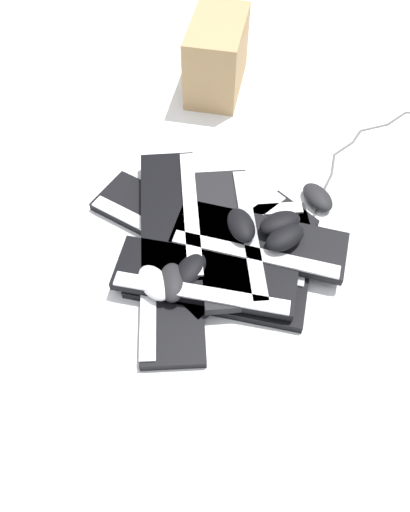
% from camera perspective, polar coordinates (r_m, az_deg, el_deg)
% --- Properties ---
extents(ground_plane, '(3.20, 3.20, 0.00)m').
position_cam_1_polar(ground_plane, '(1.27, -3.03, -2.23)').
color(ground_plane, white).
extents(keyboard_0, '(0.43, 0.40, 0.03)m').
position_cam_1_polar(keyboard_0, '(1.29, 4.11, 0.59)').
color(keyboard_0, black).
rests_on(keyboard_0, ground).
extents(keyboard_1, '(0.45, 0.18, 0.03)m').
position_cam_1_polar(keyboard_1, '(1.33, 2.62, 2.90)').
color(keyboard_1, black).
rests_on(keyboard_1, ground).
extents(keyboard_2, '(0.45, 0.36, 0.03)m').
position_cam_1_polar(keyboard_2, '(1.35, -4.01, 3.90)').
color(keyboard_2, black).
rests_on(keyboard_2, ground).
extents(keyboard_3, '(0.16, 0.44, 0.03)m').
position_cam_1_polar(keyboard_3, '(1.24, -3.94, -3.16)').
color(keyboard_3, black).
rests_on(keyboard_3, ground).
extents(keyboard_4, '(0.46, 0.25, 0.03)m').
position_cam_1_polar(keyboard_4, '(1.23, 1.34, -3.40)').
color(keyboard_4, black).
rests_on(keyboard_4, ground).
extents(keyboard_5, '(0.18, 0.45, 0.03)m').
position_cam_1_polar(keyboard_5, '(1.28, 2.70, 2.37)').
color(keyboard_5, black).
rests_on(keyboard_5, keyboard_0).
extents(keyboard_6, '(0.46, 0.24, 0.03)m').
position_cam_1_polar(keyboard_6, '(1.21, 0.03, -2.46)').
color(keyboard_6, black).
rests_on(keyboard_6, keyboard_4).
extents(keyboard_7, '(0.46, 0.27, 0.03)m').
position_cam_1_polar(keyboard_7, '(1.28, 6.18, 1.74)').
color(keyboard_7, black).
rests_on(keyboard_7, keyboard_1).
extents(keyboard_8, '(0.17, 0.45, 0.03)m').
position_cam_1_polar(keyboard_8, '(1.33, -3.92, 4.79)').
color(keyboard_8, black).
rests_on(keyboard_8, keyboard_2).
extents(mouse_0, '(0.13, 0.10, 0.04)m').
position_cam_1_polar(mouse_0, '(1.28, 8.57, 3.77)').
color(mouse_0, black).
rests_on(mouse_0, keyboard_7).
extents(mouse_1, '(0.07, 0.11, 0.04)m').
position_cam_1_polar(mouse_1, '(1.20, -3.77, -3.03)').
color(mouse_1, black).
rests_on(mouse_1, keyboard_3).
extents(mouse_2, '(0.13, 0.12, 0.04)m').
position_cam_1_polar(mouse_2, '(1.25, 9.15, 2.12)').
color(mouse_2, black).
rests_on(mouse_2, keyboard_7).
extents(mouse_3, '(0.11, 0.13, 0.04)m').
position_cam_1_polar(mouse_3, '(1.21, -1.67, -1.63)').
color(mouse_3, black).
rests_on(mouse_3, keyboard_3).
extents(mouse_4, '(0.09, 0.12, 0.04)m').
position_cam_1_polar(mouse_4, '(1.26, 4.15, 3.53)').
color(mouse_4, black).
rests_on(mouse_4, keyboard_5).
extents(mouse_5, '(0.11, 0.13, 0.04)m').
position_cam_1_polar(mouse_5, '(1.43, 12.74, 6.57)').
color(mouse_5, black).
rests_on(mouse_5, ground).
extents(mouse_6, '(0.11, 0.13, 0.04)m').
position_cam_1_polar(mouse_6, '(1.20, -5.81, -3.07)').
color(mouse_6, silver).
rests_on(mouse_6, keyboard_3).
extents(cable_0, '(0.54, 0.53, 0.01)m').
position_cam_1_polar(cable_0, '(1.61, 17.42, 11.00)').
color(cable_0, '#59595B').
rests_on(cable_0, ground).
extents(cardboard_box, '(0.22, 0.32, 0.23)m').
position_cam_1_polar(cardboard_box, '(1.74, 1.35, 21.86)').
color(cardboard_box, tan).
rests_on(cardboard_box, ground).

